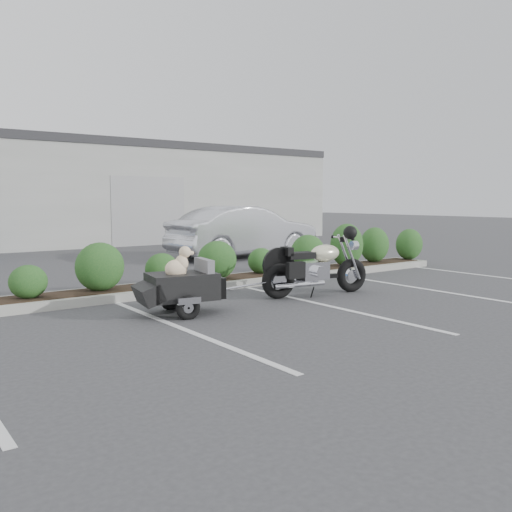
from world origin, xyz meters
TOP-DOWN VIEW (x-y plane):
  - ground at (0.00, 0.00)m, footprint 90.00×90.00m
  - planter_kerb at (1.00, 2.20)m, footprint 12.00×1.00m
  - building at (0.00, 17.00)m, footprint 26.00×10.00m
  - motorcycle at (1.73, 0.25)m, footprint 2.22×0.90m
  - pet_trailer at (-1.05, 0.28)m, footprint 1.80×1.02m
  - sedan at (4.41, 6.32)m, footprint 4.75×1.83m

SIDE VIEW (x-z plane):
  - ground at x=0.00m, z-range 0.00..0.00m
  - planter_kerb at x=1.00m, z-range 0.00..0.15m
  - pet_trailer at x=-1.05m, z-range -0.08..0.98m
  - motorcycle at x=1.73m, z-range -0.13..1.15m
  - sedan at x=4.41m, z-range 0.00..1.54m
  - building at x=0.00m, z-range 0.00..4.00m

